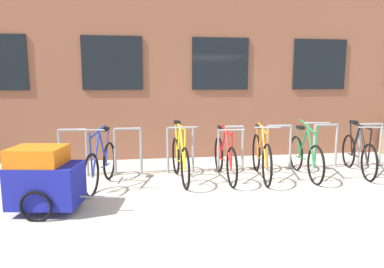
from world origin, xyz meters
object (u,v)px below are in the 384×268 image
at_px(bicycle_orange, 261,156).
at_px(bike_trailer, 45,179).
at_px(bicycle_black, 358,154).
at_px(bicycle_green, 305,156).
at_px(bicycle_blue, 101,164).
at_px(bicycle_red, 225,158).
at_px(bicycle_yellow, 180,159).

height_order(bicycle_orange, bike_trailer, bicycle_orange).
relative_size(bicycle_black, bicycle_green, 1.00).
xyz_separation_m(bicycle_orange, bicycle_blue, (-2.88, -0.14, -0.02)).
height_order(bicycle_red, bike_trailer, bicycle_red).
xyz_separation_m(bicycle_red, bicycle_blue, (-2.20, -0.20, -0.00)).
relative_size(bicycle_orange, bicycle_green, 1.07).
distance_m(bicycle_black, bicycle_green, 1.12).
height_order(bicycle_yellow, bike_trailer, bicycle_yellow).
height_order(bicycle_blue, bike_trailer, bicycle_blue).
bearing_deg(bicycle_green, bicycle_black, 3.67).
bearing_deg(bicycle_orange, bicycle_blue, -177.14).
relative_size(bicycle_yellow, bicycle_blue, 1.03).
height_order(bicycle_black, bicycle_orange, bicycle_orange).
relative_size(bicycle_black, bicycle_orange, 0.93).
distance_m(bicycle_red, bike_trailer, 3.10).
height_order(bicycle_black, bike_trailer, bicycle_black).
bearing_deg(bicycle_blue, bicycle_yellow, 7.40).
distance_m(bicycle_blue, bike_trailer, 1.26).
xyz_separation_m(bicycle_red, bicycle_yellow, (-0.83, -0.02, 0.01)).
bearing_deg(bicycle_red, bike_trailer, -155.29).
distance_m(bicycle_orange, bike_trailer, 3.70).
distance_m(bicycle_green, bike_trailer, 4.50).
distance_m(bicycle_black, bike_trailer, 5.60).
bearing_deg(bicycle_green, bike_trailer, -164.55).
xyz_separation_m(bicycle_orange, bicycle_green, (0.84, -0.04, -0.02)).
relative_size(bicycle_red, bicycle_yellow, 1.05).
xyz_separation_m(bicycle_black, bicycle_green, (-1.12, -0.07, 0.00)).
bearing_deg(bicycle_orange, bicycle_red, 175.40).
bearing_deg(bicycle_orange, bicycle_black, 0.86).
bearing_deg(bicycle_red, bicycle_yellow, -178.60).
bearing_deg(bicycle_red, bicycle_black, -0.54).
xyz_separation_m(bicycle_yellow, bike_trailer, (-1.98, -1.27, 0.08)).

